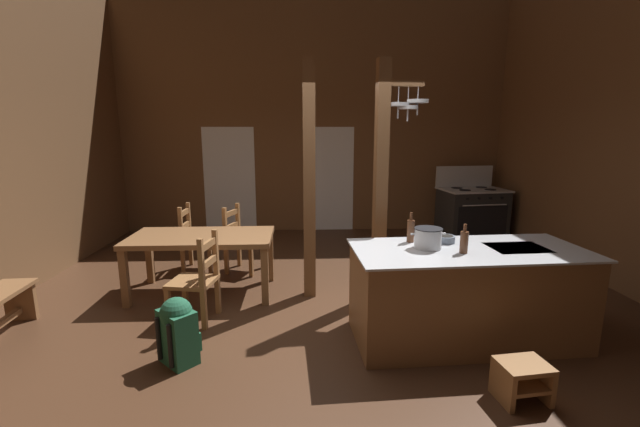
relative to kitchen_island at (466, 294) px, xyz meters
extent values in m
cube|color=#422819|center=(-1.30, 0.36, -0.50)|extent=(8.18, 9.12, 0.10)
cube|color=brown|center=(-1.30, 4.58, 1.75)|extent=(8.18, 0.14, 4.41)
cube|color=white|center=(-2.96, 4.51, 0.57)|extent=(1.00, 0.01, 2.05)
cube|color=white|center=(-0.93, 4.51, 0.57)|extent=(0.84, 0.01, 2.05)
cube|color=brown|center=(0.00, 0.00, -0.01)|extent=(2.14, 1.00, 0.88)
cube|color=#B7BABF|center=(0.00, 0.00, 0.44)|extent=(2.20, 1.06, 0.02)
cube|color=black|center=(0.47, 0.02, 0.45)|extent=(0.54, 0.42, 0.00)
cube|color=black|center=(-0.02, 0.43, -0.40)|extent=(1.99, 0.14, 0.10)
cube|color=black|center=(1.60, 3.71, 0.00)|extent=(1.18, 0.88, 0.90)
cube|color=black|center=(1.65, 3.33, -0.03)|extent=(0.93, 0.12, 0.52)
cylinder|color=#B7BABF|center=(1.65, 3.31, 0.25)|extent=(0.82, 0.12, 0.02)
cube|color=#B7BABF|center=(1.60, 3.71, 0.46)|extent=(1.23, 0.93, 0.03)
cube|color=#B7BABF|center=(1.56, 4.07, 0.67)|extent=(1.14, 0.17, 0.40)
cylinder|color=black|center=(1.87, 3.59, 0.48)|extent=(0.22, 0.22, 0.01)
cylinder|color=black|center=(1.38, 3.53, 0.48)|extent=(0.22, 0.22, 0.01)
cylinder|color=black|center=(1.83, 3.89, 0.48)|extent=(0.22, 0.22, 0.01)
cylinder|color=black|center=(1.34, 3.84, 0.48)|extent=(0.22, 0.22, 0.01)
cylinder|color=black|center=(1.98, 3.36, 0.37)|extent=(0.05, 0.03, 0.04)
cylinder|color=black|center=(1.76, 3.33, 0.37)|extent=(0.05, 0.03, 0.04)
cylinder|color=black|center=(1.54, 3.30, 0.37)|extent=(0.05, 0.03, 0.04)
cylinder|color=black|center=(1.32, 3.28, 0.37)|extent=(0.05, 0.03, 0.04)
cube|color=brown|center=(-0.65, 1.04, 0.93)|extent=(0.15, 0.15, 2.76)
cube|color=brown|center=(-0.45, 1.06, 2.04)|extent=(0.53, 0.13, 0.06)
cylinder|color=#B7BABF|center=(-0.47, 1.06, 1.94)|extent=(0.01, 0.01, 0.21)
cylinder|color=#B7BABF|center=(-0.47, 1.06, 1.82)|extent=(0.26, 0.26, 0.04)
cylinder|color=#B7BABF|center=(-0.47, 1.06, 1.74)|extent=(0.02, 0.02, 0.14)
cylinder|color=#B7BABF|center=(-0.36, 1.07, 1.92)|extent=(0.01, 0.01, 0.24)
cylinder|color=#B7BABF|center=(-0.36, 1.07, 1.78)|extent=(0.25, 0.25, 0.04)
cylinder|color=#B7BABF|center=(-0.36, 1.07, 1.70)|extent=(0.02, 0.02, 0.14)
cylinder|color=#B7BABF|center=(-0.25, 1.08, 1.96)|extent=(0.01, 0.01, 0.17)
cylinder|color=#B7BABF|center=(-0.25, 1.08, 1.85)|extent=(0.26, 0.26, 0.04)
cylinder|color=#B7BABF|center=(-0.25, 1.08, 1.77)|extent=(0.02, 0.02, 0.14)
cube|color=brown|center=(-1.46, 1.14, 0.93)|extent=(0.14, 0.14, 2.76)
cube|color=olive|center=(0.07, -0.94, -0.17)|extent=(0.39, 0.32, 0.04)
cube|color=olive|center=(-0.09, -0.96, -0.32)|extent=(0.07, 0.28, 0.26)
cube|color=olive|center=(0.23, -0.92, -0.32)|extent=(0.07, 0.28, 0.26)
cube|color=olive|center=(0.07, -0.94, -0.32)|extent=(0.35, 0.31, 0.03)
cube|color=brown|center=(-2.77, 1.27, 0.26)|extent=(1.70, 0.91, 0.06)
cube|color=brown|center=(-3.56, 1.67, -0.11)|extent=(0.08, 0.08, 0.68)
cube|color=brown|center=(-1.98, 1.66, -0.11)|extent=(0.08, 0.08, 0.68)
cube|color=brown|center=(-3.56, 0.89, -0.11)|extent=(0.08, 0.08, 0.68)
cube|color=brown|center=(-1.98, 0.88, -0.11)|extent=(0.08, 0.08, 0.68)
cube|color=olive|center=(-2.71, 0.52, -0.02)|extent=(0.51, 0.51, 0.04)
cube|color=olive|center=(-2.93, 0.37, -0.25)|extent=(0.06, 0.06, 0.41)
cube|color=olive|center=(-2.86, 0.74, -0.25)|extent=(0.06, 0.06, 0.41)
cube|color=olive|center=(-2.55, 0.30, 0.02)|extent=(0.06, 0.06, 0.95)
cube|color=olive|center=(-2.49, 0.68, 0.02)|extent=(0.06, 0.06, 0.95)
cube|color=olive|center=(-2.52, 0.49, 0.39)|extent=(0.10, 0.38, 0.07)
cube|color=olive|center=(-2.52, 0.49, 0.20)|extent=(0.10, 0.38, 0.07)
cube|color=olive|center=(-2.37, 2.06, -0.02)|extent=(0.56, 0.56, 0.04)
cube|color=olive|center=(-2.13, 2.17, -0.25)|extent=(0.06, 0.06, 0.41)
cube|color=olive|center=(-2.25, 1.82, -0.25)|extent=(0.06, 0.06, 0.41)
cube|color=olive|center=(-2.49, 2.30, 0.02)|extent=(0.06, 0.06, 0.95)
cube|color=olive|center=(-2.61, 1.94, 0.02)|extent=(0.06, 0.06, 0.95)
cube|color=olive|center=(-2.55, 2.12, 0.39)|extent=(0.16, 0.37, 0.07)
cube|color=olive|center=(-2.55, 2.12, 0.20)|extent=(0.16, 0.37, 0.07)
cube|color=olive|center=(-3.03, 2.18, -0.02)|extent=(0.45, 0.45, 0.04)
cube|color=olive|center=(-2.84, 2.37, -0.25)|extent=(0.05, 0.05, 0.41)
cube|color=olive|center=(-2.85, 1.99, -0.25)|extent=(0.05, 0.05, 0.41)
cube|color=olive|center=(-3.22, 2.38, 0.02)|extent=(0.05, 0.05, 0.95)
cube|color=olive|center=(-3.23, 2.00, 0.02)|extent=(0.05, 0.05, 0.95)
cube|color=olive|center=(-3.22, 2.19, 0.39)|extent=(0.05, 0.38, 0.07)
cube|color=olive|center=(-3.22, 2.19, 0.20)|extent=(0.05, 0.38, 0.07)
cube|color=brown|center=(-4.55, 0.62, -0.25)|extent=(0.31, 0.08, 0.40)
cube|color=#1E5138|center=(-2.63, -0.30, -0.21)|extent=(0.38, 0.38, 0.48)
cube|color=#1E5138|center=(-2.54, -0.21, -0.28)|extent=(0.20, 0.20, 0.17)
cylinder|color=black|center=(-2.79, -0.32, -0.21)|extent=(0.06, 0.06, 0.38)
cylinder|color=black|center=(-2.65, -0.46, -0.21)|extent=(0.06, 0.06, 0.38)
sphere|color=#1E5138|center=(-2.63, -0.30, 0.01)|extent=(0.38, 0.38, 0.27)
cylinder|color=#B7BABF|center=(-0.38, 0.04, 0.55)|extent=(0.25, 0.25, 0.19)
cylinder|color=black|center=(-0.38, 0.04, 0.64)|extent=(0.26, 0.26, 0.01)
cylinder|color=#B7BABF|center=(-0.52, 0.04, 0.59)|extent=(0.05, 0.02, 0.02)
cylinder|color=#B7BABF|center=(-0.25, 0.04, 0.59)|extent=(0.05, 0.02, 0.02)
cylinder|color=slate|center=(-0.15, 0.23, 0.49)|extent=(0.19, 0.19, 0.07)
cylinder|color=black|center=(-0.15, 0.23, 0.52)|extent=(0.16, 0.16, 0.00)
cylinder|color=#56331E|center=(-0.11, -0.13, 0.55)|extent=(0.07, 0.07, 0.20)
cylinder|color=#56331E|center=(-0.11, -0.13, 0.68)|extent=(0.03, 0.03, 0.07)
cylinder|color=#56331E|center=(-0.49, 0.26, 0.56)|extent=(0.07, 0.07, 0.22)
cylinder|color=#56331E|center=(-0.49, 0.26, 0.71)|extent=(0.03, 0.03, 0.08)
camera|label=1|loc=(-1.57, -3.60, 1.53)|focal=23.02mm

